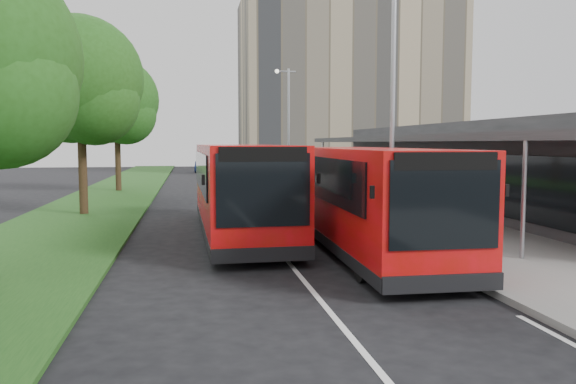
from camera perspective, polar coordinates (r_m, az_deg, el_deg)
The scene contains 17 objects.
ground at distance 16.50m, azimuth -1.03°, elevation -5.88°, with size 120.00×120.00×0.00m, color black.
pavement at distance 37.12m, azimuth 3.33°, elevation 0.30°, with size 5.00×80.00×0.15m, color slate.
grass_verge at distance 36.42m, azimuth -17.00°, elevation -0.04°, with size 5.00×80.00×0.10m, color #1C4917.
lane_centre_line at distance 31.26m, azimuth -5.30°, elevation -0.73°, with size 0.12×70.00×0.01m, color silver.
kerb_dashes at distance 35.62m, azimuth -0.53°, elevation -0.00°, with size 0.12×56.00×0.01m.
office_block at distance 60.60m, azimuth 6.01°, elevation 10.55°, with size 22.00×12.00×18.00m, color tan.
station_building at distance 27.50m, azimuth 19.16°, elevation 2.49°, with size 7.70×26.00×4.00m.
tree_mid at distance 25.57m, azimuth -20.37°, elevation 9.95°, with size 5.26×5.26×8.45m.
tree_far at distance 37.41m, azimuth -17.03°, elevation 8.39°, with size 5.27×5.27×8.47m.
lamp_post_near at distance 19.25m, azimuth 10.36°, elevation 9.70°, with size 1.44×0.28×8.00m.
lamp_post_far at distance 38.61m, azimuth -0.06°, elevation 7.38°, with size 1.44×0.28×8.00m.
bus_main at distance 16.08m, azimuth 7.98°, elevation -0.73°, with size 2.93×10.55×2.97m.
bus_second at distance 18.82m, azimuth -4.88°, elevation 0.26°, with size 2.94×10.82×3.05m.
litter_bin at distance 26.78m, azimuth 7.15°, elevation -0.40°, with size 0.51×0.51×0.92m, color #322414.
bollard at distance 34.12m, azimuth 2.69°, elevation 0.86°, with size 0.16×0.16×1.01m, color yellow.
car_near at distance 53.32m, azimuth -5.15°, elevation 2.34°, with size 1.56×3.87×1.32m, color maroon.
car_far at distance 60.61m, azimuth -8.81°, elevation 2.55°, with size 1.24×3.56×1.17m, color navy.
Camera 1 is at (-2.51, -16.01, 3.11)m, focal length 35.00 mm.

